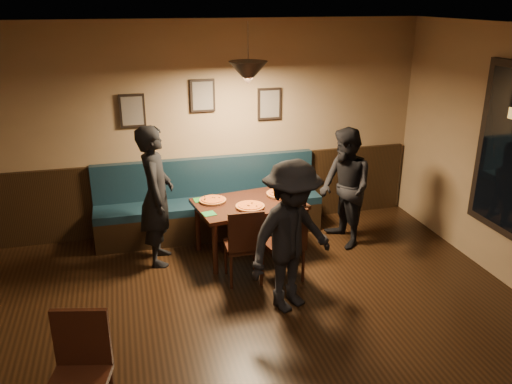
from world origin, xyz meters
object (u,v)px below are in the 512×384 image
dining_table (249,228)px  chair_near_right (283,243)px  diner_left (156,196)px  diner_right (345,188)px  booth_bench (209,200)px  diner_front (291,237)px  tabasco_bottle (292,194)px  cafe_chair_far (78,381)px  soda_glass (304,201)px  chair_near_left (243,244)px

dining_table → chair_near_right: chair_near_right is taller
diner_left → diner_right: bearing=-84.8°
booth_bench → diner_right: 1.80m
dining_table → diner_front: (0.12, -1.28, 0.45)m
tabasco_bottle → cafe_chair_far: (-2.43, -2.49, -0.28)m
diner_left → booth_bench: bearing=-42.6°
booth_bench → soda_glass: size_ratio=21.22×
dining_table → chair_near_left: size_ratio=1.42×
booth_bench → soda_glass: booth_bench is taller
dining_table → diner_right: size_ratio=0.83×
dining_table → chair_near_left: 0.67m
dining_table → chair_near_right: bearing=-81.5°
diner_right → diner_front: bearing=-47.6°
diner_left → soda_glass: size_ratio=12.02×
dining_table → tabasco_bottle: size_ratio=10.80×
dining_table → booth_bench: bearing=110.7°
dining_table → cafe_chair_far: cafe_chair_far is taller
soda_glass → booth_bench: bearing=136.0°
chair_near_right → tabasco_bottle: bearing=54.0°
chair_near_left → diner_left: diner_left is taller
booth_bench → diner_front: (0.50, -1.95, 0.30)m
chair_near_right → cafe_chair_far: (-2.11, -1.80, 0.02)m
booth_bench → chair_near_left: (0.16, -1.29, -0.05)m
dining_table → cafe_chair_far: (-1.89, -2.51, 0.13)m
chair_near_left → cafe_chair_far: bearing=-130.0°
booth_bench → chair_near_left: size_ratio=3.32×
diner_right → cafe_chair_far: diner_right is taller
booth_bench → dining_table: size_ratio=2.34×
diner_front → soda_glass: (0.49, 1.00, -0.04)m
soda_glass → dining_table: bearing=155.1°
chair_near_left → cafe_chair_far: size_ratio=0.96×
soda_glass → diner_front: bearing=-116.0°
chair_near_right → diner_left: bearing=138.0°
diner_left → tabasco_bottle: size_ratio=14.28×
diner_left → diner_front: (1.22, -1.36, -0.05)m
diner_front → cafe_chair_far: 2.38m
diner_front → soda_glass: 1.11m
dining_table → diner_right: diner_right is taller
chair_near_left → diner_left: (-0.88, 0.71, 0.40)m
diner_front → tabasco_bottle: (0.42, 1.26, -0.05)m
cafe_chair_far → dining_table: bearing=-113.5°
chair_near_left → chair_near_right: 0.45m
booth_bench → soda_glass: bearing=-44.0°
chair_near_right → tabasco_bottle: (0.32, 0.69, 0.30)m
chair_near_right → soda_glass: size_ratio=6.36×
booth_bench → cafe_chair_far: (-1.51, -3.18, -0.03)m
chair_near_left → diner_right: 1.61m
tabasco_bottle → soda_glass: bearing=-75.3°
chair_near_left → tabasco_bottle: chair_near_left is taller
booth_bench → dining_table: 0.78m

